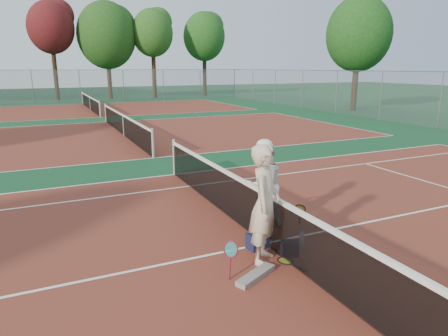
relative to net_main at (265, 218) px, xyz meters
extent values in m
plane|color=#103D21|center=(0.00, 0.00, -0.51)|extent=(130.00, 130.00, 0.00)
cube|color=maroon|center=(0.00, 0.00, -0.51)|extent=(23.77, 10.97, 0.01)
cube|color=maroon|center=(0.00, 13.50, -0.51)|extent=(23.77, 10.97, 0.01)
cube|color=maroon|center=(0.00, 27.00, -0.51)|extent=(23.77, 10.97, 0.01)
imported|color=beige|center=(-0.35, -0.55, 0.50)|extent=(0.85, 0.88, 2.03)
imported|color=silver|center=(0.41, 0.79, 0.38)|extent=(0.87, 0.68, 1.77)
cube|color=#111433|center=(-0.21, -0.10, -0.36)|extent=(0.41, 0.31, 0.30)
cube|color=black|center=(0.17, -0.57, -0.38)|extent=(0.38, 0.35, 0.25)
cube|color=slate|center=(-0.76, -1.03, -0.47)|extent=(0.83, 0.53, 0.09)
cylinder|color=#C8E8FD|center=(0.55, -0.40, -0.36)|extent=(0.09, 0.09, 0.30)
cylinder|color=#382314|center=(-1.84, 38.22, 2.29)|extent=(0.44, 0.44, 5.60)
ellipsoid|color=#4E1013|center=(-1.84, 38.22, 6.49)|extent=(4.40, 4.40, 5.06)
cylinder|color=#382314|center=(3.35, 37.97, 2.05)|extent=(0.44, 0.44, 5.12)
ellipsoid|color=#1A4313|center=(3.35, 37.97, 5.88)|extent=(5.88, 5.88, 6.76)
cylinder|color=#382314|center=(7.92, 37.13, 2.18)|extent=(0.44, 0.44, 5.38)
ellipsoid|color=#204D16|center=(7.92, 37.13, 6.22)|extent=(4.29, 4.29, 4.93)
cylinder|color=#382314|center=(14.17, 38.13, 2.14)|extent=(0.44, 0.44, 5.29)
ellipsoid|color=#194A15|center=(14.17, 38.13, 6.11)|extent=(4.73, 4.73, 5.44)
cylinder|color=#382314|center=(18.30, 17.94, 1.73)|extent=(0.44, 0.44, 4.48)
ellipsoid|color=#154313|center=(18.30, 17.94, 5.09)|extent=(4.75, 4.75, 5.46)
camera|label=1|loc=(-3.58, -5.97, 2.71)|focal=32.00mm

